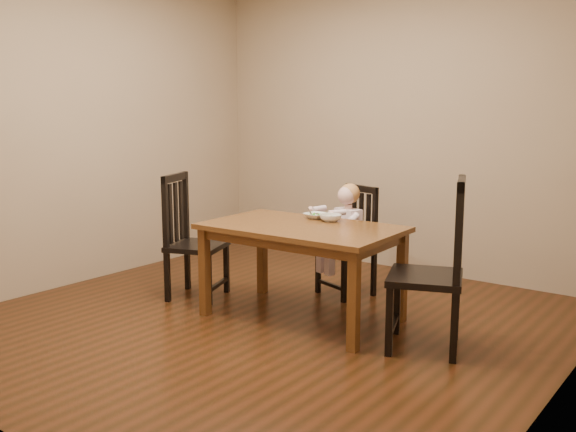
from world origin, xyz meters
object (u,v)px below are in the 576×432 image
Objects in this scene: bowl_peas at (316,216)px; bowl_veg at (331,218)px; dining_table at (302,236)px; chair_right at (435,268)px; chair_left at (191,239)px; toddler at (346,228)px; chair_child at (350,243)px.

bowl_peas is 0.16m from bowl_veg.
dining_table is 1.28× the size of chair_right.
dining_table is at bearing 74.69° from chair_left.
dining_table is 0.72m from toddler.
chair_left reaches higher than chair_child.
toddler is 2.89× the size of bowl_peas.
chair_left reaches higher than bowl_peas.
chair_left reaches higher than toddler.
chair_right reaches higher than chair_child.
chair_child is 5.29× the size of bowl_peas.
bowl_veg is (0.14, -0.45, 0.17)m from toddler.
dining_table is 0.29m from bowl_veg.
bowl_peas is (0.96, 0.39, 0.24)m from chair_left.
dining_table is 8.66× the size of bowl_veg.
chair_right reaches higher than bowl_peas.
toddler reaches higher than dining_table.
chair_left is 1.19m from bowl_veg.
toddler is at bearing 90.00° from chair_child.
chair_right reaches higher than chair_left.
chair_child is 0.81× the size of chair_right.
bowl_peas is at bearing 105.20° from dining_table.
bowl_peas is (-0.02, -0.42, 0.16)m from toddler.
chair_left is at bearing 72.37° from chair_right.
toddler is at bearing 87.18° from bowl_peas.
bowl_veg reaches higher than bowl_peas.
bowl_peas is at bearing 105.30° from toddler.
dining_table is at bearing -106.21° from bowl_veg.
chair_left is (-0.99, -0.85, 0.05)m from chair_child.
bowl_peas is at bearing 168.49° from bowl_veg.
chair_child is at bearing -90.00° from toddler.
dining_table is at bearing 112.88° from toddler.
dining_table is at bearing -74.80° from bowl_peas.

